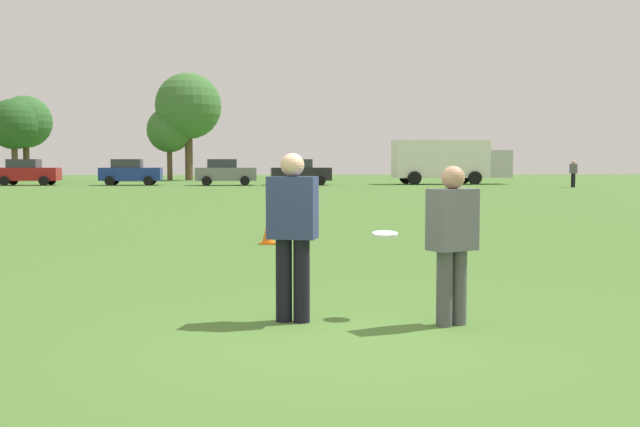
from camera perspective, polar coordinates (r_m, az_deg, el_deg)
The scene contains 15 objects.
ground_plane at distance 6.98m, azimuth 2.10°, elevation -9.46°, with size 175.08×175.08×0.00m, color #47702D.
player_thrower at distance 7.45m, azimuth -2.13°, elevation -1.07°, with size 0.54×0.40×1.71m.
player_defender at distance 7.41m, azimuth 10.17°, elevation -1.75°, with size 0.54×0.44×1.59m.
frisbee at distance 7.74m, azimuth 5.03°, elevation -1.58°, with size 0.27×0.27×0.06m.
traffic_cone at distance 14.67m, azimuth -4.04°, elevation -1.46°, with size 0.32×0.32×0.48m.
parked_car_mid_left at distance 55.43m, azimuth -21.68°, elevation 2.99°, with size 4.27×2.36×1.82m.
parked_car_center at distance 53.40m, azimuth -14.44°, elevation 3.12°, with size 4.27×2.36×1.82m.
parked_car_mid_right at distance 51.85m, azimuth -7.33°, elevation 3.19°, with size 4.27×2.36×1.82m.
parked_car_near_right at distance 51.97m, azimuth -1.55°, elevation 3.22°, with size 4.27×2.36×1.82m.
box_truck at distance 54.93m, azimuth 9.88°, elevation 4.07°, with size 8.60×3.25×3.18m.
bystander_sideline_watcher at distance 50.18m, azimuth 18.97°, elevation 3.06°, with size 0.36×0.52×1.75m.
tree_east_birch at distance 68.86m, azimuth -22.57°, elevation 6.37°, with size 4.33×4.33×7.03m.
tree_east_oak at distance 70.02m, azimuth -21.79°, elevation 6.57°, with size 4.57×4.57×7.43m.
tree_far_east_pine at distance 66.96m, azimuth -11.56°, elevation 6.31°, with size 3.96×3.96×6.43m.
tree_far_west_pine at distance 66.86m, azimuth -10.13°, elevation 8.14°, with size 5.84×5.84×9.48m.
Camera 1 is at (-0.68, -6.75, 1.62)m, focal length 41.45 mm.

